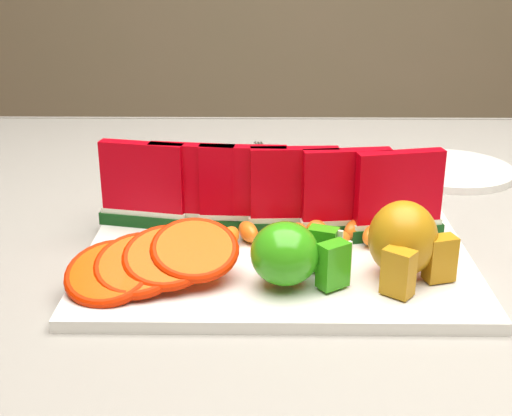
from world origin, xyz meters
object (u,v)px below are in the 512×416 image
side_plate (450,170)px  fork (260,161)px  apple_cluster (292,254)px  platter (277,255)px  pear_cluster (405,242)px

side_plate → fork: 0.28m
apple_cluster → side_plate: size_ratio=0.43×
platter → apple_cluster: 0.09m
pear_cluster → platter: bearing=152.6°
side_plate → fork: size_ratio=1.21×
platter → pear_cluster: (0.12, -0.06, 0.04)m
pear_cluster → apple_cluster: bearing=-170.9°
apple_cluster → fork: (-0.03, 0.42, -0.04)m
pear_cluster → side_plate: bearing=69.3°
apple_cluster → side_plate: (0.24, 0.37, -0.04)m
platter → fork: platter is taller
pear_cluster → side_plate: 0.38m
side_plate → fork: side_plate is taller
apple_cluster → pear_cluster: bearing=9.1°
apple_cluster → side_plate: 0.44m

